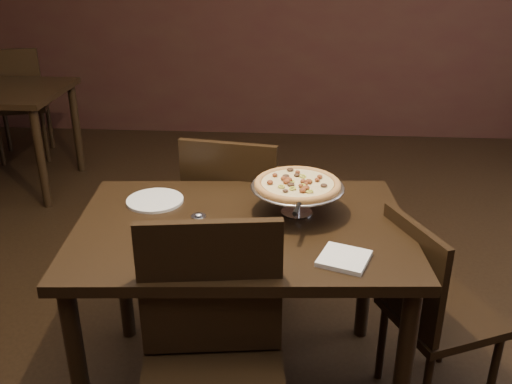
{
  "coord_description": "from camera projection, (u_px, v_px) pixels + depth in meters",
  "views": [
    {
      "loc": [
        0.13,
        -1.9,
        1.78
      ],
      "look_at": [
        -0.02,
        0.06,
        0.9
      ],
      "focal_mm": 40.0,
      "sensor_mm": 36.0,
      "label": 1
    }
  ],
  "objects": [
    {
      "name": "napkin_stack",
      "position": [
        344.0,
        258.0,
        1.91
      ],
      "size": [
        0.2,
        0.2,
        0.02
      ],
      "primitive_type": "cube",
      "rotation": [
        0.0,
        0.0,
        -0.35
      ],
      "color": "silver",
      "rests_on": "dining_table"
    },
    {
      "name": "chair_far",
      "position": [
        236.0,
        219.0,
        2.78
      ],
      "size": [
        0.51,
        0.51,
        0.96
      ],
      "rotation": [
        0.0,
        0.0,
        2.98
      ],
      "color": "black",
      "rests_on": "ground"
    },
    {
      "name": "pepper_flake_shaker",
      "position": [
        239.0,
        245.0,
        1.92
      ],
      "size": [
        0.05,
        0.05,
        0.1
      ],
      "color": "maroon",
      "rests_on": "dining_table"
    },
    {
      "name": "plate_left",
      "position": [
        155.0,
        200.0,
        2.34
      ],
      "size": [
        0.23,
        0.23,
        0.01
      ],
      "primitive_type": "cylinder",
      "color": "silver",
      "rests_on": "dining_table"
    },
    {
      "name": "room",
      "position": [
        279.0,
        61.0,
        1.91
      ],
      "size": [
        6.04,
        7.04,
        2.84
      ],
      "color": "black",
      "rests_on": "ground"
    },
    {
      "name": "pizza_stand",
      "position": [
        297.0,
        185.0,
        2.2
      ],
      "size": [
        0.36,
        0.36,
        0.15
      ],
      "color": "#B0B0B7",
      "rests_on": "dining_table"
    },
    {
      "name": "dining_table",
      "position": [
        242.0,
        248.0,
        2.2
      ],
      "size": [
        1.32,
        0.93,
        0.79
      ],
      "rotation": [
        0.0,
        0.0,
        0.08
      ],
      "color": "black",
      "rests_on": "ground"
    },
    {
      "name": "serving_spatula",
      "position": [
        297.0,
        208.0,
        2.01
      ],
      "size": [
        0.11,
        0.11,
        0.02
      ],
      "rotation": [
        0.0,
        0.0,
        -0.18
      ],
      "color": "#B0B0B7",
      "rests_on": "pizza_stand"
    },
    {
      "name": "chair_near",
      "position": [
        212.0,
        367.0,
        1.8
      ],
      "size": [
        0.52,
        0.52,
        0.99
      ],
      "rotation": [
        0.0,
        0.0,
        0.13
      ],
      "color": "black",
      "rests_on": "ground"
    },
    {
      "name": "chair_side",
      "position": [
        430.0,
        307.0,
        2.23
      ],
      "size": [
        0.52,
        0.52,
        0.84
      ],
      "rotation": [
        0.0,
        0.0,
        1.99
      ],
      "color": "black",
      "rests_on": "ground"
    },
    {
      "name": "parmesan_shaker",
      "position": [
        199.0,
        225.0,
        2.05
      ],
      "size": [
        0.05,
        0.05,
        0.09
      ],
      "color": "beige",
      "rests_on": "dining_table"
    },
    {
      "name": "plate_near",
      "position": [
        246.0,
        256.0,
        1.93
      ],
      "size": [
        0.22,
        0.22,
        0.01
      ],
      "primitive_type": "cylinder",
      "color": "silver",
      "rests_on": "dining_table"
    },
    {
      "name": "bg_chair_far",
      "position": [
        18.0,
        100.0,
        4.79
      ],
      "size": [
        0.57,
        0.57,
        0.97
      ],
      "rotation": [
        0.0,
        0.0,
        3.44
      ],
      "color": "black",
      "rests_on": "ground"
    },
    {
      "name": "packet_caddy",
      "position": [
        154.0,
        240.0,
        1.98
      ],
      "size": [
        0.09,
        0.09,
        0.07
      ],
      "rotation": [
        0.0,
        0.0,
        -0.25
      ],
      "color": "black",
      "rests_on": "dining_table"
    }
  ]
}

